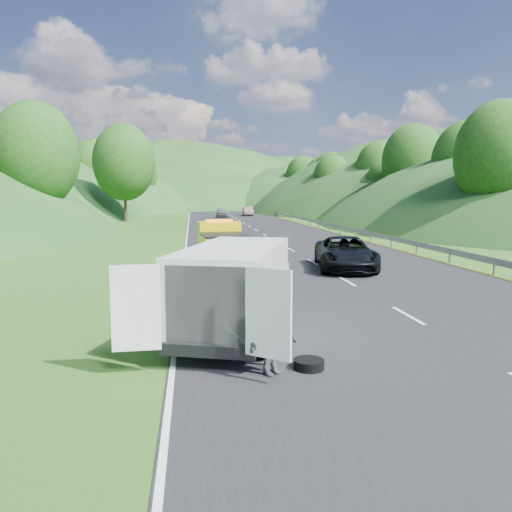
{
  "coord_description": "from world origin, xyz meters",
  "views": [
    {
      "loc": [
        -3.44,
        -16.03,
        3.68
      ],
      "look_at": [
        -1.02,
        2.86,
        1.3
      ],
      "focal_mm": 35.0,
      "sensor_mm": 36.0,
      "label": 1
    }
  ],
  "objects": [
    {
      "name": "road_surface",
      "position": [
        3.0,
        40.0,
        0.01
      ],
      "size": [
        14.0,
        200.0,
        0.02
      ],
      "primitive_type": "cube",
      "color": "black",
      "rests_on": "ground"
    },
    {
      "name": "tree_line_left",
      "position": [
        -19.0,
        60.0,
        0.0
      ],
      "size": [
        14.0,
        140.0,
        14.0
      ],
      "primitive_type": null,
      "color": "#305C1B",
      "rests_on": "ground"
    },
    {
      "name": "worker",
      "position": [
        -1.86,
        -6.35,
        0.0
      ],
      "size": [
        1.34,
        1.16,
        1.8
      ],
      "primitive_type": "imported",
      "rotation": [
        0.0,
        0.0,
        0.52
      ],
      "color": "black",
      "rests_on": "ground"
    },
    {
      "name": "passing_suv",
      "position": [
        3.94,
        7.31,
        0.0
      ],
      "size": [
        3.57,
        6.09,
        1.59
      ],
      "primitive_type": "imported",
      "rotation": [
        0.0,
        0.0,
        -0.17
      ],
      "color": "black",
      "rests_on": "ground"
    },
    {
      "name": "ground",
      "position": [
        0.0,
        0.0,
        0.0
      ],
      "size": [
        320.0,
        320.0,
        0.0
      ],
      "primitive_type": "plane",
      "color": "#38661E",
      "rests_on": "ground"
    },
    {
      "name": "dist_car_a",
      "position": [
        1.32,
        62.9,
        0.0
      ],
      "size": [
        1.8,
        4.48,
        1.53
      ],
      "primitive_type": "imported",
      "color": "#59575D",
      "rests_on": "ground"
    },
    {
      "name": "dist_car_c",
      "position": [
        3.34,
        94.42,
        0.0
      ],
      "size": [
        2.21,
        5.44,
        1.58
      ],
      "primitive_type": "imported",
      "color": "#964B67",
      "rests_on": "ground"
    },
    {
      "name": "tree_line_right",
      "position": [
        23.0,
        60.0,
        0.0
      ],
      "size": [
        14.0,
        140.0,
        14.0
      ],
      "primitive_type": null,
      "color": "#305C1B",
      "rests_on": "ground"
    },
    {
      "name": "child",
      "position": [
        -2.64,
        -1.04,
        0.0
      ],
      "size": [
        0.67,
        0.66,
        1.09
      ],
      "primitive_type": "imported",
      "rotation": [
        0.0,
        0.0,
        -0.76
      ],
      "color": "tan",
      "rests_on": "ground"
    },
    {
      "name": "tow_truck",
      "position": [
        -2.03,
        7.97,
        1.18
      ],
      "size": [
        2.44,
        5.72,
        2.41
      ],
      "rotation": [
        0.0,
        0.0,
        0.06
      ],
      "color": "black",
      "rests_on": "ground"
    },
    {
      "name": "spare_tire",
      "position": [
        -1.05,
        -6.13,
        0.0
      ],
      "size": [
        0.65,
        0.65,
        0.2
      ],
      "primitive_type": "cylinder",
      "color": "black",
      "rests_on": "ground"
    },
    {
      "name": "dist_car_b",
      "position": [
        5.92,
        67.81,
        0.0
      ],
      "size": [
        1.6,
        4.59,
        1.51
      ],
      "primitive_type": "imported",
      "color": "brown",
      "rests_on": "ground"
    },
    {
      "name": "hills_backdrop",
      "position": [
        6.5,
        134.7,
        0.0
      ],
      "size": [
        201.0,
        288.6,
        44.0
      ],
      "primitive_type": null,
      "color": "#2D5B23",
      "rests_on": "ground"
    },
    {
      "name": "woman",
      "position": [
        -2.73,
        0.51,
        0.0
      ],
      "size": [
        0.64,
        0.72,
        1.64
      ],
      "primitive_type": "imported",
      "rotation": [
        0.0,
        0.0,
        1.97
      ],
      "color": "white",
      "rests_on": "ground"
    },
    {
      "name": "guardrail",
      "position": [
        10.3,
        52.5,
        0.0
      ],
      "size": [
        0.06,
        140.0,
        1.52
      ],
      "primitive_type": "cube",
      "color": "gray",
      "rests_on": "ground"
    },
    {
      "name": "white_van",
      "position": [
        -2.32,
        -3.26,
        1.33
      ],
      "size": [
        4.69,
        7.17,
        2.36
      ],
      "rotation": [
        0.0,
        0.0,
        -0.3
      ],
      "color": "black",
      "rests_on": "ground"
    },
    {
      "name": "suitcase",
      "position": [
        -4.05,
        1.01,
        0.31
      ],
      "size": [
        0.42,
        0.3,
        0.61
      ],
      "primitive_type": "cube",
      "rotation": [
        0.0,
        0.0,
        0.25
      ],
      "color": "brown",
      "rests_on": "ground"
    }
  ]
}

